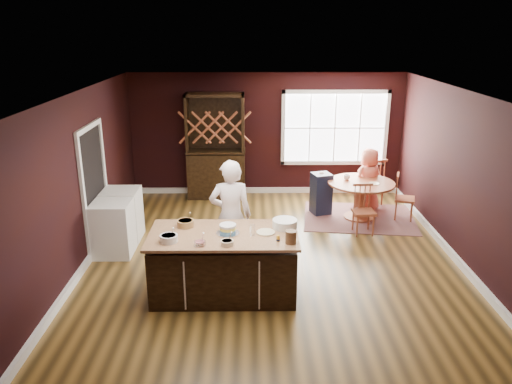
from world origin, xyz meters
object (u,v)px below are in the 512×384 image
chair_east (405,197)px  toddler (321,174)px  chair_south (364,210)px  kitchen_island (224,265)px  washer (113,229)px  dryer (122,214)px  layer_cake (228,229)px  hutch (216,147)px  high_chair (321,193)px  chair_north (372,181)px  seated_woman (368,180)px  baker (231,216)px  dining_table (361,192)px

chair_east → toddler: toddler is taller
chair_east → chair_south: size_ratio=1.00×
kitchen_island → washer: (-1.90, 1.31, 0.02)m
washer → dryer: (0.00, 0.64, 0.00)m
layer_cake → hutch: bearing=95.9°
layer_cake → high_chair: bearing=61.3°
kitchen_island → layer_cake: bearing=7.1°
chair_north → seated_woman: (-0.17, -0.38, 0.14)m
layer_cake → chair_north: size_ratio=0.31×
kitchen_island → toddler: (1.79, 3.26, 0.37)m
chair_north → washer: chair_north is taller
baker → seated_woman: 3.76m
chair_south → seated_woman: bearing=70.5°
layer_cake → washer: 2.42m
chair_east → seated_woman: bearing=68.4°
chair_east → toddler: (-1.61, 0.41, 0.35)m
chair_north → dryer: size_ratio=1.13×
washer → kitchen_island: bearing=-34.6°
high_chair → hutch: bearing=136.9°
high_chair → washer: size_ratio=0.97×
layer_cake → chair_south: size_ratio=0.35×
chair_north → hutch: bearing=-30.7°
seated_woman → chair_south: bearing=48.7°
chair_south → washer: 4.42m
kitchen_island → chair_south: size_ratio=2.22×
chair_east → chair_north: bearing=44.2°
baker → toddler: (1.71, 2.51, -0.08)m
chair_north → dining_table: bearing=41.2°
chair_south → hutch: hutch is taller
washer → dryer: bearing=90.0°
toddler → dryer: 3.93m
hutch → chair_south: bearing=-37.0°
chair_south → dryer: size_ratio=1.02×
washer → layer_cake: bearing=-33.6°
hutch → washer: size_ratio=2.52×
baker → dryer: baker is taller
toddler → seated_woman: bearing=5.1°
kitchen_island → layer_cake: 0.55m
chair_south → chair_east: bearing=32.8°
chair_south → hutch: bearing=139.1°
layer_cake → seated_woman: seated_woman is taller
high_chair → seated_woman: bearing=-6.9°
layer_cake → dryer: bearing=135.3°
layer_cake → seated_woman: size_ratio=0.25×
chair_north → high_chair: size_ratio=1.18×
seated_woman → high_chair: bearing=-15.8°
chair_south → layer_cake: bearing=-142.1°
kitchen_island → seated_woman: 4.36m
chair_north → kitchen_island: bearing=29.9°
dining_table → washer: bearing=-160.3°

